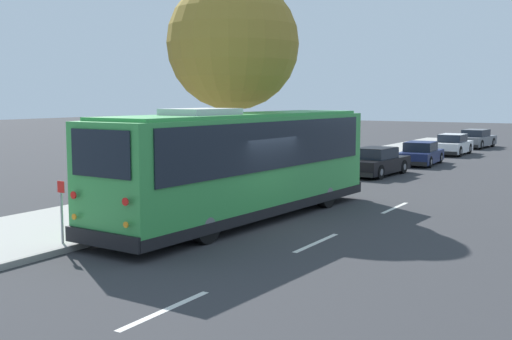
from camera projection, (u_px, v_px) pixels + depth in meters
ground_plane at (253, 223)px, 18.67m from camera, size 160.00×160.00×0.00m
sidewalk_slab at (142, 208)px, 20.82m from camera, size 80.00×4.44×0.15m
curb_strip at (199, 214)px, 19.65m from camera, size 80.00×0.14×0.15m
shuttle_bus at (244, 160)px, 19.00m from camera, size 11.45×3.01×3.35m
parked_sedan_black at (377, 162)px, 30.05m from camera, size 4.54×1.92×1.32m
parked_sedan_navy at (421, 154)px, 34.81m from camera, size 4.32×1.92×1.26m
parked_sedan_white at (453, 145)px, 40.84m from camera, size 4.34×1.71×1.33m
parked_sedan_gray at (476, 139)px, 46.61m from camera, size 4.77×2.08×1.33m
street_tree at (235, 35)px, 23.66m from camera, size 4.88×4.88×8.63m
sign_post_near at (62, 211)px, 15.38m from camera, size 0.06×0.22×1.51m
sign_post_far at (100, 204)px, 16.45m from camera, size 0.06×0.22×1.51m
lane_stripe_behind at (165, 310)px, 11.05m from camera, size 2.40×0.14×0.01m
lane_stripe_mid at (316, 243)px, 16.16m from camera, size 2.40×0.14×0.01m
lane_stripe_ahead at (395, 208)px, 21.27m from camera, size 2.40×0.14×0.01m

